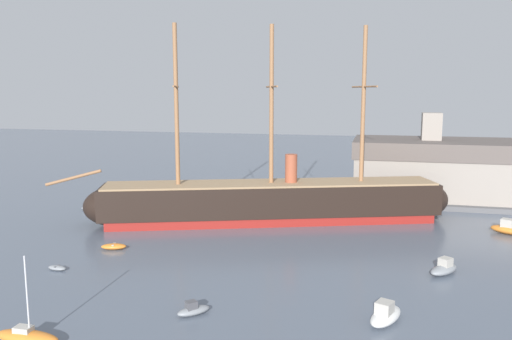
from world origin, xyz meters
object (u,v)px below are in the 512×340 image
(tall_ship, at_px, (271,201))
(dinghy_alongside_bow, at_px, (114,246))
(motorboat_near_centre, at_px, (193,310))
(motorboat_alongside_stern, at_px, (444,268))
(dinghy_mid_left, at_px, (57,268))
(dinghy_distant_centre, at_px, (311,204))
(motorboat_far_right, at_px, (509,229))
(dinghy_far_left, at_px, (88,207))
(sailboat_foreground_left, at_px, (27,336))
(dockside_warehouse_right, at_px, (471,171))
(motorboat_mid_right, at_px, (385,315))

(tall_ship, bearing_deg, dinghy_alongside_bow, -131.51)
(motorboat_near_centre, height_order, motorboat_alongside_stern, motorboat_alongside_stern)
(dinghy_alongside_bow, distance_m, motorboat_alongside_stern, 37.40)
(motorboat_near_centre, bearing_deg, dinghy_mid_left, 159.01)
(motorboat_near_centre, xyz_separation_m, dinghy_mid_left, (-17.85, 6.85, -0.18))
(tall_ship, xyz_separation_m, dinghy_distant_centre, (4.22, 11.94, -2.74))
(motorboat_far_right, bearing_deg, motorboat_alongside_stern, -119.36)
(dinghy_far_left, xyz_separation_m, motorboat_far_right, (62.16, 0.13, 0.36))
(motorboat_far_right, bearing_deg, sailboat_foreground_left, -135.77)
(motorboat_near_centre, height_order, motorboat_far_right, motorboat_far_right)
(dinghy_alongside_bow, xyz_separation_m, dinghy_distant_centre, (19.69, 29.41, -0.06))
(motorboat_near_centre, relative_size, dinghy_far_left, 0.99)
(dinghy_alongside_bow, distance_m, dockside_warehouse_right, 60.35)
(tall_ship, bearing_deg, motorboat_far_right, 1.79)
(dinghy_mid_left, xyz_separation_m, motorboat_alongside_stern, (39.57, 8.55, 0.34))
(tall_ship, bearing_deg, motorboat_near_centre, -89.64)
(motorboat_alongside_stern, bearing_deg, motorboat_mid_right, -114.41)
(dinghy_far_left, bearing_deg, dockside_warehouse_right, 19.02)
(tall_ship, relative_size, motorboat_far_right, 10.84)
(motorboat_alongside_stern, bearing_deg, motorboat_far_right, 60.64)
(motorboat_alongside_stern, xyz_separation_m, dinghy_distant_centre, (-17.70, 28.82, -0.30))
(motorboat_mid_right, xyz_separation_m, dinghy_alongside_bow, (-31.47, 12.46, -0.31))
(dinghy_far_left, height_order, dinghy_distant_centre, dinghy_far_left)
(dinghy_mid_left, height_order, motorboat_far_right, motorboat_far_right)
(tall_ship, distance_m, motorboat_mid_right, 34.02)
(dinghy_distant_centre, bearing_deg, tall_ship, -109.47)
(dinghy_far_left, bearing_deg, dinghy_mid_left, -64.53)
(sailboat_foreground_left, bearing_deg, dinghy_alongside_bow, 103.33)
(dinghy_mid_left, bearing_deg, motorboat_mid_right, -7.63)
(tall_ship, distance_m, dinghy_far_left, 30.31)
(dinghy_alongside_bow, distance_m, dinghy_far_left, 23.51)
(motorboat_mid_right, bearing_deg, tall_ship, 118.13)
(motorboat_near_centre, distance_m, dinghy_alongside_bow, 21.56)
(motorboat_alongside_stern, relative_size, dinghy_far_left, 1.40)
(motorboat_far_right, bearing_deg, dinghy_alongside_bow, -158.73)
(dinghy_far_left, xyz_separation_m, dockside_warehouse_right, (60.38, 20.81, 4.84))
(dinghy_mid_left, xyz_separation_m, dinghy_alongside_bow, (2.18, 7.96, 0.10))
(dinghy_far_left, relative_size, dinghy_distant_centre, 1.18)
(tall_ship, height_order, dinghy_far_left, tall_ship)
(motorboat_near_centre, distance_m, dinghy_mid_left, 19.12)
(tall_ship, xyz_separation_m, dinghy_mid_left, (-17.65, -25.43, -2.78))
(tall_ship, bearing_deg, dinghy_distant_centre, 70.53)
(motorboat_near_centre, relative_size, motorboat_alongside_stern, 0.70)
(sailboat_foreground_left, height_order, dockside_warehouse_right, dockside_warehouse_right)
(motorboat_alongside_stern, height_order, motorboat_far_right, motorboat_far_right)
(sailboat_foreground_left, bearing_deg, motorboat_alongside_stern, 35.79)
(dinghy_mid_left, height_order, dockside_warehouse_right, dockside_warehouse_right)
(motorboat_near_centre, bearing_deg, motorboat_far_right, 46.32)
(motorboat_alongside_stern, bearing_deg, dockside_warehouse_right, 77.88)
(sailboat_foreground_left, bearing_deg, dinghy_distant_centre, 74.55)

